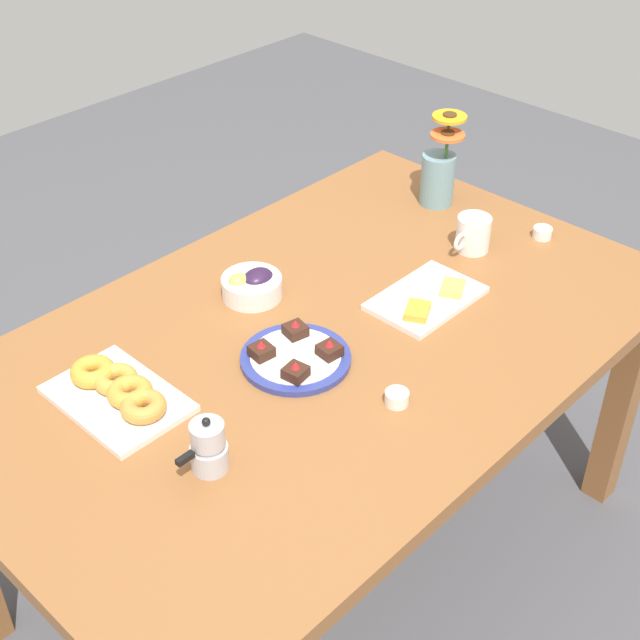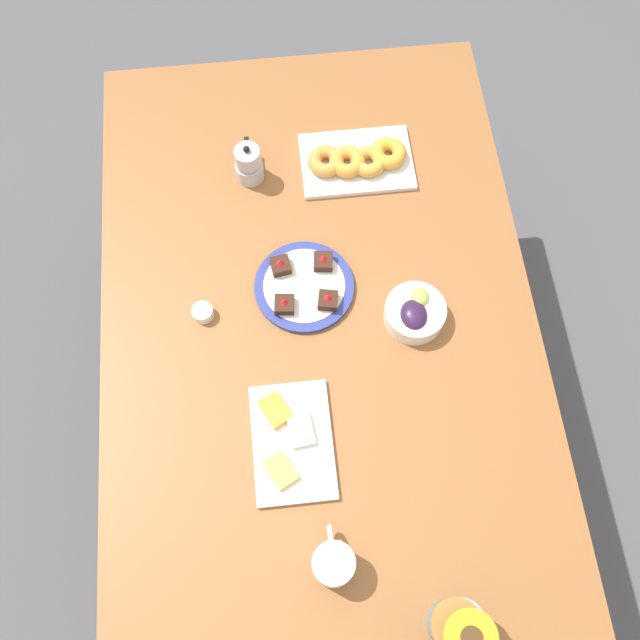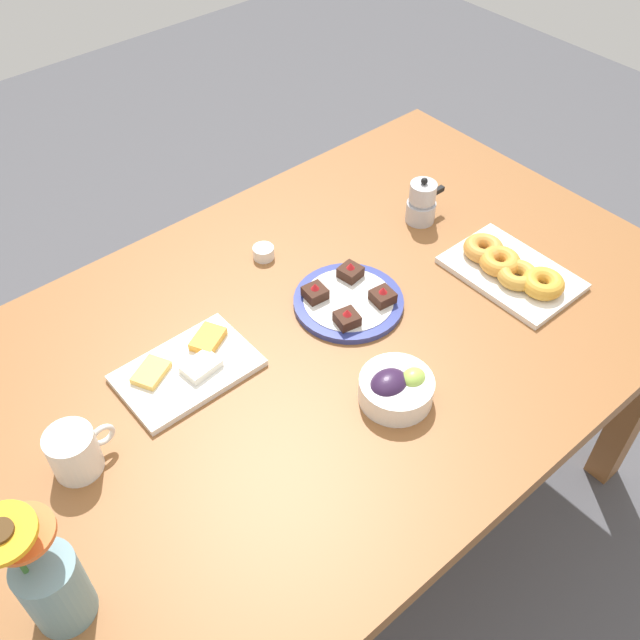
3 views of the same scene
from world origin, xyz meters
TOP-DOWN VIEW (x-y plane):
  - ground_plane at (0.00, 0.00)m, footprint 6.00×6.00m
  - dining_table at (0.00, 0.00)m, footprint 1.60×1.00m
  - coffee_mug at (-0.52, 0.03)m, footprint 0.12×0.08m
  - grape_bowl at (0.00, -0.22)m, footprint 0.14×0.14m
  - cheese_platter at (-0.26, 0.09)m, footprint 0.26×0.17m
  - croissant_platter at (0.43, -0.14)m, footprint 0.19×0.28m
  - jam_cup_berry at (0.06, 0.26)m, footprint 0.05×0.05m
  - dessert_plate at (0.10, 0.03)m, footprint 0.23×0.23m
  - flower_vase at (-0.65, -0.18)m, footprint 0.11×0.11m
  - moka_pot at (0.43, 0.13)m, footprint 0.11×0.07m

SIDE VIEW (x-z plane):
  - ground_plane at x=0.00m, z-range 0.00..0.00m
  - dining_table at x=0.00m, z-range 0.28..1.02m
  - cheese_platter at x=-0.26m, z-range 0.73..0.77m
  - dessert_plate at x=0.10m, z-range 0.72..0.78m
  - jam_cup_berry at x=0.06m, z-range 0.74..0.77m
  - croissant_platter at x=0.43m, z-range 0.74..0.79m
  - grape_bowl at x=0.00m, z-range 0.74..0.80m
  - coffee_mug at x=-0.52m, z-range 0.74..0.83m
  - moka_pot at x=0.43m, z-range 0.73..0.85m
  - flower_vase at x=-0.65m, z-range 0.70..0.95m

